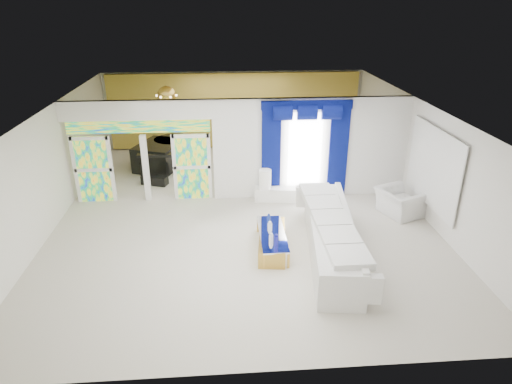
{
  "coord_description": "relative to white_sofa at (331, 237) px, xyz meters",
  "views": [
    {
      "loc": [
        -0.48,
        -11.45,
        5.61
      ],
      "look_at": [
        0.3,
        -1.2,
        1.1
      ],
      "focal_mm": 31.31,
      "sensor_mm": 36.0,
      "label": 1
    }
  ],
  "objects": [
    {
      "name": "blue_drape_right",
      "position": [
        0.93,
        3.31,
        0.98
      ],
      "size": [
        0.55,
        0.1,
        2.8
      ],
      "primitive_type": "cube",
      "color": "#030542",
      "rests_on": "ground"
    },
    {
      "name": "stained_transom",
      "position": [
        -4.82,
        3.44,
        1.83
      ],
      "size": [
        4.0,
        0.05,
        0.35
      ],
      "primitive_type": "cube",
      "color": "#994C3F",
      "rests_on": "dividing_header"
    },
    {
      "name": "stained_panel_right",
      "position": [
        -3.39,
        3.44,
        0.58
      ],
      "size": [
        0.95,
        0.04,
        2.0
      ],
      "primitive_type": "cube",
      "color": "#994C3F",
      "rests_on": "ground"
    },
    {
      "name": "white_sofa",
      "position": [
        0.0,
        0.0,
        0.0
      ],
      "size": [
        1.49,
        4.54,
        0.85
      ],
      "primitive_type": "cube",
      "rotation": [
        0.0,
        0.0,
        -0.12
      ],
      "color": "silver",
      "rests_on": "ground"
    },
    {
      "name": "dividing_header",
      "position": [
        -4.82,
        3.44,
        2.3
      ],
      "size": [
        4.3,
        0.18,
        0.55
      ],
      "primitive_type": "cube",
      "color": "white",
      "rests_on": "dividing_wall"
    },
    {
      "name": "floor",
      "position": [
        -1.97,
        2.44,
        -0.42
      ],
      "size": [
        12.0,
        12.0,
        0.0
      ],
      "primitive_type": "plane",
      "color": "#B7AF9E",
      "rests_on": "ground"
    },
    {
      "name": "armchair",
      "position": [
        2.39,
        1.9,
        -0.06
      ],
      "size": [
        1.33,
        1.41,
        0.73
      ],
      "primitive_type": "imported",
      "rotation": [
        0.0,
        0.0,
        1.94
      ],
      "color": "silver",
      "rests_on": "ground"
    },
    {
      "name": "gold_curtains",
      "position": [
        -1.97,
        8.34,
        1.08
      ],
      "size": [
        9.7,
        0.12,
        2.9
      ],
      "primitive_type": "cube",
      "color": "#B1922A",
      "rests_on": "ground"
    },
    {
      "name": "table_lamp",
      "position": [
        -1.26,
        3.09,
        0.27
      ],
      "size": [
        0.36,
        0.36,
        0.58
      ],
      "primitive_type": "cylinder",
      "color": "white",
      "rests_on": "console_table"
    },
    {
      "name": "blue_pelmet",
      "position": [
        -0.07,
        3.31,
        2.4
      ],
      "size": [
        2.6,
        0.12,
        0.25
      ],
      "primitive_type": "cube",
      "color": "#030542",
      "rests_on": "dividing_wall"
    },
    {
      "name": "console_table",
      "position": [
        -0.96,
        3.09,
        -0.22
      ],
      "size": [
        1.23,
        0.5,
        0.4
      ],
      "primitive_type": "cube",
      "rotation": [
        0.0,
        0.0,
        -0.1
      ],
      "color": "white",
      "rests_on": "ground"
    },
    {
      "name": "dividing_wall",
      "position": [
        0.18,
        3.44,
        1.08
      ],
      "size": [
        5.7,
        0.18,
        3.0
      ],
      "primitive_type": "cube",
      "color": "white",
      "rests_on": "ground"
    },
    {
      "name": "wall_mirror",
      "position": [
        2.97,
        1.44,
        1.13
      ],
      "size": [
        0.04,
        2.7,
        1.9
      ],
      "primitive_type": "cube",
      "color": "white",
      "rests_on": "ground"
    },
    {
      "name": "decanters",
      "position": [
        -1.37,
        0.24,
        0.07
      ],
      "size": [
        0.19,
        1.22,
        0.22
      ],
      "color": "navy",
      "rests_on": "coffee_table"
    },
    {
      "name": "window_pane",
      "position": [
        -0.07,
        3.34,
        1.03
      ],
      "size": [
        1.0,
        0.02,
        2.3
      ],
      "primitive_type": "cube",
      "color": "white",
      "rests_on": "dividing_wall"
    },
    {
      "name": "piano_bench",
      "position": [
        -4.72,
        4.62,
        -0.28
      ],
      "size": [
        0.9,
        0.59,
        0.28
      ],
      "primitive_type": "cube",
      "rotation": [
        0.0,
        0.0,
        -0.34
      ],
      "color": "black",
      "rests_on": "ground"
    },
    {
      "name": "coffee_table",
      "position": [
        -1.35,
        0.3,
        -0.22
      ],
      "size": [
        0.83,
        1.89,
        0.41
      ],
      "primitive_type": "cube",
      "rotation": [
        0.0,
        0.0,
        -0.12
      ],
      "color": "#B58D38",
      "rests_on": "ground"
    },
    {
      "name": "chandelier",
      "position": [
        -4.27,
        5.84,
        2.23
      ],
      "size": [
        0.6,
        0.6,
        0.6
      ],
      "primitive_type": "sphere",
      "color": "gold",
      "rests_on": "ceiling"
    },
    {
      "name": "stained_panel_left",
      "position": [
        -6.24,
        3.44,
        0.58
      ],
      "size": [
        0.95,
        0.04,
        2.0
      ],
      "primitive_type": "cube",
      "color": "#994C3F",
      "rests_on": "ground"
    },
    {
      "name": "tv_console",
      "position": [
        -6.62,
        5.7,
        -0.0
      ],
      "size": [
        0.59,
        0.54,
        0.84
      ],
      "primitive_type": "cube",
      "rotation": [
        0.0,
        0.0,
        0.03
      ],
      "color": "tan",
      "rests_on": "ground"
    },
    {
      "name": "blue_drape_left",
      "position": [
        -1.07,
        3.31,
        0.98
      ],
      "size": [
        0.55,
        0.1,
        2.8
      ],
      "primitive_type": "cube",
      "color": "#030542",
      "rests_on": "ground"
    },
    {
      "name": "grand_piano",
      "position": [
        -4.72,
        6.22,
        0.02
      ],
      "size": [
        1.85,
        2.1,
        0.88
      ],
      "primitive_type": "cube",
      "rotation": [
        0.0,
        0.0,
        -0.34
      ],
      "color": "black",
      "rests_on": "ground"
    }
  ]
}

